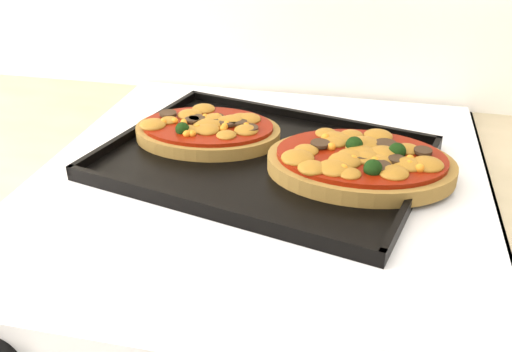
% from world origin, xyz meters
% --- Properties ---
extents(baking_tray, '(0.48, 0.40, 0.02)m').
position_xyz_m(baking_tray, '(0.00, 1.72, 0.92)').
color(baking_tray, black).
rests_on(baking_tray, stove).
extents(pizza_left, '(0.22, 0.16, 0.03)m').
position_xyz_m(pizza_left, '(-0.09, 1.76, 0.94)').
color(pizza_left, olive).
rests_on(pizza_left, baking_tray).
extents(pizza_right, '(0.24, 0.18, 0.04)m').
position_xyz_m(pizza_right, '(0.13, 1.70, 0.94)').
color(pizza_right, olive).
rests_on(pizza_right, baking_tray).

